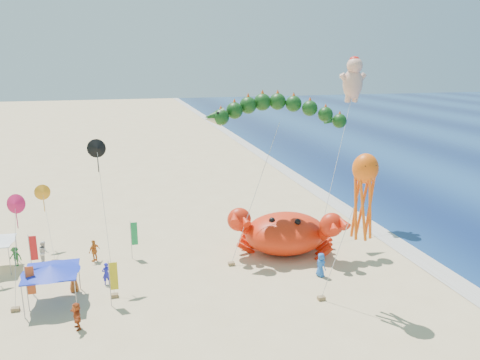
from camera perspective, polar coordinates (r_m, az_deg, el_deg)
name	(u,v)px	position (r m, az deg, el deg)	size (l,w,h in m)	color
ground	(271,265)	(37.38, 3.80, -10.25)	(320.00, 320.00, 0.00)	#D1B784
foam_strip	(405,249)	(42.45, 19.53, -7.96)	(320.00, 320.00, 0.00)	silver
crab_inflatable	(286,232)	(39.04, 5.64, -6.33)	(9.28, 7.99, 4.07)	red
dragon_kite	(278,115)	(38.19, 4.62, 7.86)	(11.91, 4.38, 12.54)	#0E360F
cherub_kite	(353,79)	(46.20, 13.63, 11.92)	(6.82, 7.01, 15.89)	#EFAD92
octopus_kite	(364,190)	(29.96, 14.85, -1.21)	(3.11, 1.90, 10.10)	#FD5D0D
canopy_blue	(51,269)	(33.28, -22.08, -10.00)	(3.68, 3.68, 2.71)	gray
feather_flags	(79,259)	(35.25, -19.00, -9.08)	(7.89, 7.41, 3.20)	gray
beachgoers	(101,270)	(35.80, -16.62, -10.49)	(23.24, 11.79, 1.88)	#2023BF
small_kites	(35,193)	(36.86, -23.74, -1.47)	(9.82, 12.04, 10.33)	#CC164F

